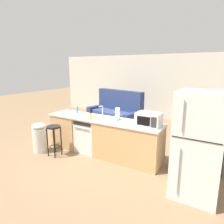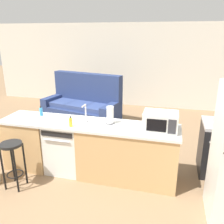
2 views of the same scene
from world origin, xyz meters
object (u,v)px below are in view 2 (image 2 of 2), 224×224
object	(u,v)px
microwave	(160,121)
dish_soap_bottle	(41,112)
soap_bottle	(71,122)
paper_towel_roll	(110,115)
dishwasher	(66,147)
couch	(84,107)
kettle	(219,120)
bar_stool	(12,156)
stove_range	(224,149)

from	to	relation	value
microwave	dish_soap_bottle	xyz separation A→B (m)	(-2.06, 0.15, -0.07)
soap_bottle	dish_soap_bottle	world-z (taller)	same
paper_towel_roll	soap_bottle	distance (m)	0.63
soap_bottle	paper_towel_roll	bearing A→B (deg)	27.08
dish_soap_bottle	dishwasher	bearing A→B (deg)	-16.82
microwave	couch	world-z (taller)	couch
soap_bottle	kettle	distance (m)	2.31
dishwasher	paper_towel_roll	xyz separation A→B (m)	(0.76, 0.08, 0.62)
soap_bottle	kettle	bearing A→B (deg)	15.73
paper_towel_roll	kettle	xyz separation A→B (m)	(1.67, 0.34, -0.05)
dish_soap_bottle	couch	xyz separation A→B (m)	(-0.09, 2.22, -0.58)
dish_soap_bottle	kettle	size ratio (longest dim) A/B	0.86
dish_soap_bottle	kettle	xyz separation A→B (m)	(2.94, 0.27, 0.01)
paper_towel_roll	bar_stool	distance (m)	1.59
dishwasher	kettle	size ratio (longest dim) A/B	4.10
dishwasher	microwave	world-z (taller)	microwave
stove_range	couch	world-z (taller)	couch
kettle	bar_stool	world-z (taller)	kettle
dishwasher	microwave	size ratio (longest dim) A/B	1.68
microwave	paper_towel_roll	size ratio (longest dim) A/B	1.77
stove_range	microwave	world-z (taller)	microwave
microwave	paper_towel_roll	xyz separation A→B (m)	(-0.79, 0.08, -0.00)
paper_towel_roll	soap_bottle	world-z (taller)	paper_towel_roll
bar_stool	microwave	bearing A→B (deg)	17.51
soap_bottle	microwave	bearing A→B (deg)	8.56
bar_stool	couch	bearing A→B (deg)	90.85
bar_stool	stove_range	bearing A→B (deg)	21.07
stove_range	soap_bottle	xyz separation A→B (m)	(-2.39, -0.75, 0.52)
microwave	soap_bottle	world-z (taller)	microwave
paper_towel_roll	dish_soap_bottle	world-z (taller)	paper_towel_roll
dishwasher	paper_towel_roll	world-z (taller)	paper_towel_roll
dishwasher	kettle	world-z (taller)	kettle
kettle	dish_soap_bottle	bearing A→B (deg)	-174.76
microwave	paper_towel_roll	distance (m)	0.79
dish_soap_bottle	bar_stool	size ratio (longest dim) A/B	0.24
dishwasher	dish_soap_bottle	size ratio (longest dim) A/B	4.77
stove_range	microwave	bearing A→B (deg)	-152.27
soap_bottle	dish_soap_bottle	bearing A→B (deg)	153.56
dish_soap_bottle	couch	size ratio (longest dim) A/B	0.08
dishwasher	bar_stool	world-z (taller)	dishwasher
paper_towel_roll	dish_soap_bottle	size ratio (longest dim) A/B	1.60
paper_towel_roll	soap_bottle	bearing A→B (deg)	-152.92
kettle	couch	bearing A→B (deg)	147.24
microwave	dishwasher	bearing A→B (deg)	179.95
couch	stove_range	bearing A→B (deg)	-29.72
couch	bar_stool	bearing A→B (deg)	-89.15
stove_range	paper_towel_roll	xyz separation A→B (m)	(-1.84, -0.47, 0.59)
microwave	kettle	world-z (taller)	microwave
soap_bottle	kettle	xyz separation A→B (m)	(2.22, 0.63, 0.01)
dish_soap_bottle	paper_towel_roll	bearing A→B (deg)	-3.30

